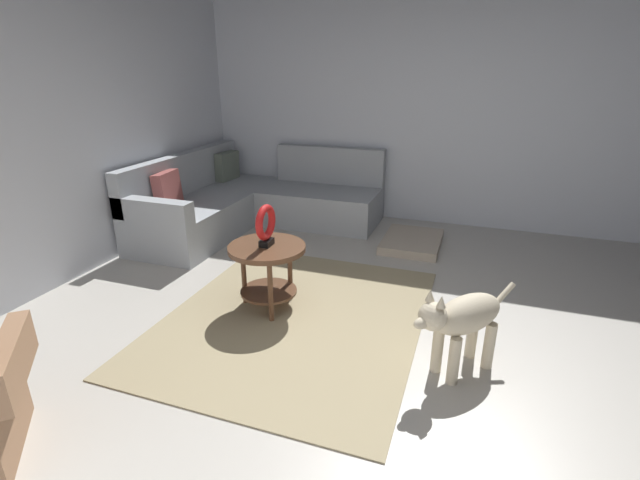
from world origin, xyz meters
name	(u,v)px	position (x,y,z in m)	size (l,w,h in m)	color
ground_plane	(379,351)	(0.00, 0.00, -0.05)	(6.00, 6.00, 0.10)	#B7B2A8
wall_back	(24,130)	(0.00, 2.94, 1.35)	(6.00, 0.12, 2.70)	silver
wall_right	(440,110)	(2.94, 0.00, 1.35)	(0.12, 6.00, 2.70)	silver
area_rug	(295,317)	(0.15, 0.70, 0.01)	(2.30, 1.90, 0.01)	tan
sectional_couch	(251,203)	(1.99, 2.02, 0.29)	(2.20, 2.25, 0.88)	#9EA3A8
side_table	(267,260)	(0.23, 0.96, 0.42)	(0.60, 0.60, 0.54)	brown
torus_sculpture	(266,224)	(0.23, 0.96, 0.71)	(0.28, 0.08, 0.33)	black
dog_bed_mat	(412,242)	(1.98, 0.08, 0.04)	(0.80, 0.60, 0.09)	#B2A38E
dog	(462,319)	(-0.12, -0.53, 0.38)	(0.68, 0.59, 0.63)	beige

